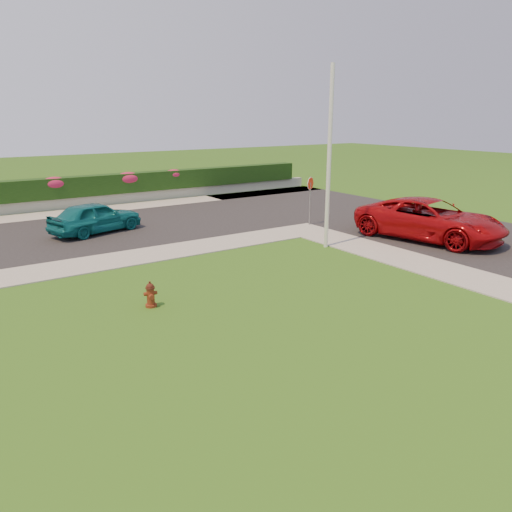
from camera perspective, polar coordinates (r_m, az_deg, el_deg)
ground at (r=11.54m, az=6.98°, el=-9.78°), size 120.00×120.00×0.00m
street_right at (r=22.83m, az=23.48°, el=2.00°), size 8.00×32.00×0.04m
curb_corner at (r=22.36m, az=5.53°, el=2.98°), size 2.00×2.00×0.04m
sidewalk_beyond at (r=27.88m, az=-21.25°, el=4.54°), size 34.00×2.00×0.04m
retaining_wall at (r=29.28m, az=-21.99°, el=5.51°), size 34.00×0.40×0.60m
hedge at (r=29.25m, az=-22.21°, el=7.18°), size 32.00×0.90×1.10m
fire_hydrant at (r=13.64m, az=-11.96°, el=-4.36°), size 0.37×0.35×0.71m
suv_red at (r=21.53m, az=19.24°, el=3.96°), size 3.87×6.36×1.65m
sedan_teal at (r=22.61m, az=-17.87°, el=4.25°), size 4.29×2.70×1.36m
utility_pole at (r=19.08m, az=8.36°, el=10.88°), size 0.16×0.16×6.75m
stop_sign at (r=23.12m, az=6.22°, el=7.51°), size 0.57×0.27×2.26m
flower_clump_d at (r=29.13m, az=-22.06°, el=7.71°), size 1.38×0.89×0.69m
flower_clump_e at (r=30.24m, az=-14.43°, el=8.60°), size 1.44×0.93×0.72m
flower_clump_f at (r=31.33m, az=-9.39°, el=9.20°), size 1.20×0.77×0.60m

